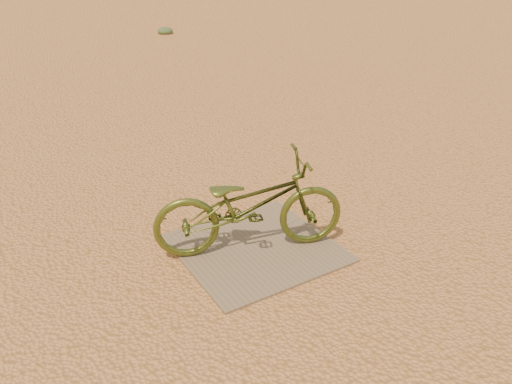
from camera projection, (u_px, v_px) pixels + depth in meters
ground at (227, 252)px, 4.55m from camera, size 120.00×120.00×0.00m
plywood_board at (256, 248)px, 4.60m from camera, size 1.36×1.33×0.02m
bicycle at (249, 205)px, 4.38m from camera, size 1.80×1.13×0.89m
kale_b at (165, 34)px, 15.53m from camera, size 0.48×0.48×0.26m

